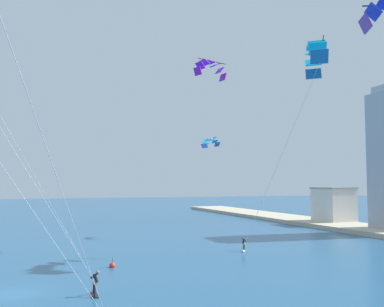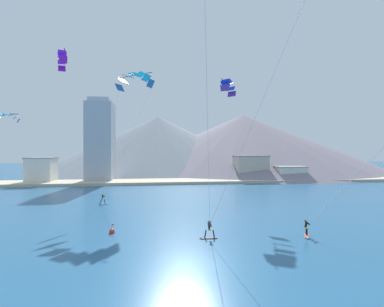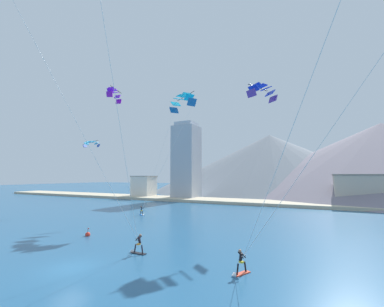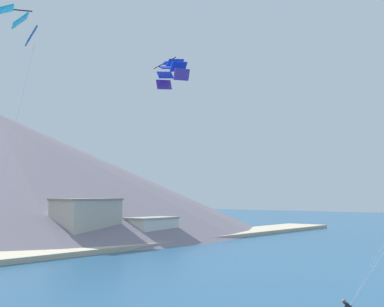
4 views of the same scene
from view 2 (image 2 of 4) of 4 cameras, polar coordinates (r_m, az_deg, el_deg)
ground_plane at (r=20.58m, az=0.25°, el=-23.04°), size 400.00×400.00×0.00m
kitesurfer_near_lead at (r=25.45m, az=3.41°, el=-17.20°), size 1.75×0.61×1.75m
kitesurfer_near_trail at (r=43.64m, az=-18.98°, el=-9.99°), size 1.69×1.26×1.64m
kitesurfer_mid_center at (r=28.06m, az=24.13°, el=-15.59°), size 1.13×1.74×1.74m
parafoil_kite_near_trail at (r=51.26m, az=-12.68°, el=15.70°), size 8.00×9.67×21.82m
parafoil_kite_distant_high_outer at (r=45.28m, az=-26.91°, el=18.37°), size 2.81×4.97×2.18m
parafoil_kite_distant_low_drift at (r=47.23m, az=7.99°, el=14.67°), size 3.99×5.53×2.31m
parafoil_kite_distant_mid_solo at (r=51.25m, az=-35.95°, el=6.63°), size 3.80×1.81×1.48m
race_marker_buoy at (r=28.26m, az=-17.37°, el=-16.19°), size 0.56×0.56×1.02m
shoreline_strip at (r=70.26m, az=-5.19°, el=-6.19°), size 180.00×10.00×0.70m
shore_building_harbour_front at (r=79.13m, az=12.90°, el=-3.08°), size 9.86×6.15×7.30m
shore_building_promenade_mid at (r=80.73m, az=20.82°, el=-4.12°), size 8.70×5.98×4.21m
shore_building_quay_east at (r=78.79m, az=-30.44°, el=-3.25°), size 6.71×5.79×6.92m
highrise_tower at (r=75.12m, az=-19.70°, el=2.58°), size 7.00×7.00×23.04m
mountain_peak_west_ridge at (r=128.57m, az=-7.53°, el=2.36°), size 108.00×108.00×26.16m
mountain_peak_central_summit at (r=131.68m, az=11.26°, el=2.55°), size 124.15×124.15×27.29m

